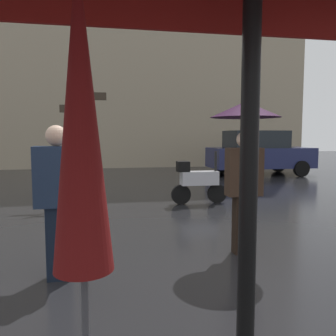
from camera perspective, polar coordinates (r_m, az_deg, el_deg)
name	(u,v)px	position (r m, az deg, el deg)	size (l,w,h in m)	color
folded_patio_umbrella_far	(81,150)	(1.65, -14.19, 2.93)	(0.51, 0.51, 2.45)	black
pedestrian_with_umbrella	(245,138)	(4.69, 12.61, 4.80)	(0.93, 0.93, 2.05)	black
pedestrian_with_bag	(59,193)	(3.96, -17.59, -4.01)	(0.53, 0.24, 1.71)	black
parked_scooter	(197,180)	(8.10, 4.91, -2.08)	(1.34, 0.32, 1.23)	black
parked_car_left	(258,152)	(14.55, 14.76, 2.52)	(4.10, 2.01, 1.81)	#1E234C
street_signpost	(83,132)	(8.42, -13.88, 5.85)	(1.08, 0.08, 2.78)	black
building_block	(123,2)	(19.42, -7.55, 25.63)	(19.14, 2.02, 16.68)	gray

